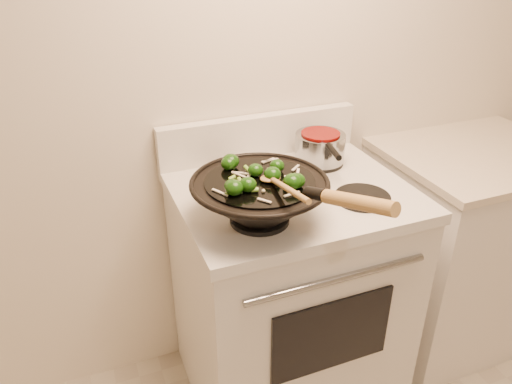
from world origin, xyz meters
name	(u,v)px	position (x,y,z in m)	size (l,w,h in m)	color
stove	(288,293)	(-0.11, 1.17, 0.47)	(0.78, 0.67, 1.08)	white
counter_unit	(461,245)	(0.75, 1.20, 0.46)	(0.75, 0.62, 0.91)	white
wok	(261,197)	(-0.29, 1.02, 1.00)	(0.41, 0.66, 0.26)	black
stirfry	(259,176)	(-0.29, 1.01, 1.08)	(0.30, 0.28, 0.05)	#113808
wooden_spoon	(280,184)	(-0.27, 0.93, 1.08)	(0.06, 0.28, 0.07)	#A2783F
saucepan	(320,147)	(0.07, 1.32, 0.99)	(0.18, 0.29, 0.11)	gray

